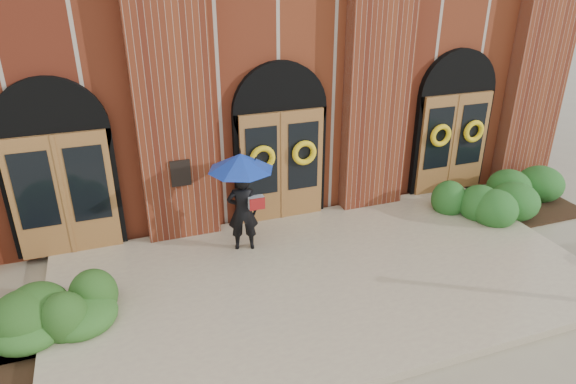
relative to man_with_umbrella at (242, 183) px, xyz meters
name	(u,v)px	position (x,y,z in m)	size (l,w,h in m)	color
ground	(330,286)	(1.20, -1.67, -1.60)	(90.00, 90.00, 0.00)	gray
landing	(327,279)	(1.20, -1.52, -1.52)	(10.00, 5.30, 0.15)	tan
church_building	(216,33)	(1.20, 7.12, 1.90)	(16.20, 12.53, 7.00)	maroon
man_with_umbrella	(242,183)	(0.00, 0.00, 0.00)	(1.56, 1.56, 2.07)	black
hedge_wall_left	(24,312)	(-4.00, -1.17, -1.19)	(3.16, 1.26, 0.81)	#214517
hedge_wall_right	(514,198)	(6.54, -0.39, -1.19)	(3.21, 1.29, 0.83)	#20521D
hedge_front_left	(29,337)	(-3.90, -1.67, -1.32)	(1.58, 1.35, 0.56)	#26501B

